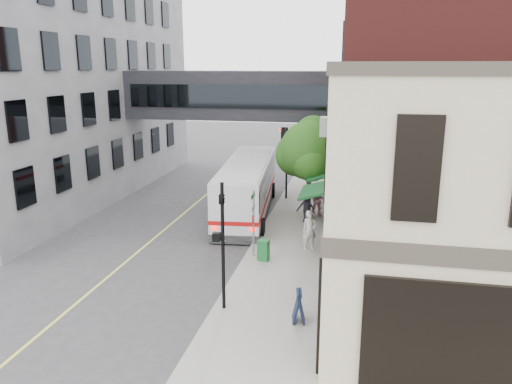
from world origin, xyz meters
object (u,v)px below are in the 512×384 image
at_px(newspaper_box, 263,250).
at_px(sandwich_board, 299,306).
at_px(bus, 247,185).
at_px(pedestrian_a, 310,230).
at_px(pedestrian_c, 306,207).
at_px(pedestrian_b, 318,200).

xyz_separation_m(newspaper_box, sandwich_board, (2.13, -4.98, 0.08)).
relative_size(bus, sandwich_board, 10.50).
bearing_deg(pedestrian_a, bus, 102.31).
xyz_separation_m(pedestrian_c, sandwich_board, (0.92, -10.77, -0.27)).
height_order(pedestrian_b, sandwich_board, pedestrian_b).
relative_size(bus, pedestrian_b, 6.22).
height_order(newspaper_box, sandwich_board, sandwich_board).
bearing_deg(sandwich_board, pedestrian_a, 83.95).
bearing_deg(newspaper_box, pedestrian_b, 83.05).
height_order(bus, pedestrian_c, bus).
height_order(pedestrian_a, newspaper_box, pedestrian_a).
height_order(pedestrian_a, pedestrian_b, pedestrian_a).
xyz_separation_m(bus, pedestrian_b, (4.12, -0.33, -0.62)).
bearing_deg(newspaper_box, sandwich_board, -59.51).
relative_size(newspaper_box, sandwich_board, 0.85).
xyz_separation_m(pedestrian_a, newspaper_box, (-1.81, -1.73, -0.46)).
bearing_deg(pedestrian_c, newspaper_box, -89.43).
bearing_deg(bus, newspaper_box, -72.20).
bearing_deg(pedestrian_c, pedestrian_a, -69.28).
distance_m(pedestrian_b, newspaper_box, 7.22).
bearing_deg(pedestrian_a, newspaper_box, -160.55).
xyz_separation_m(bus, pedestrian_a, (4.15, -5.58, -0.61)).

